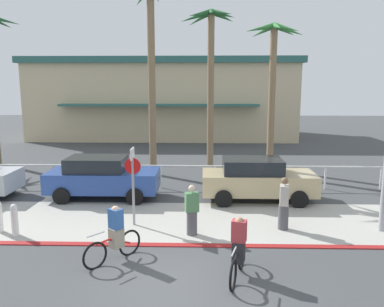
{
  "coord_description": "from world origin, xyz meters",
  "views": [
    {
      "loc": [
        0.66,
        -8.29,
        4.54
      ],
      "look_at": [
        0.25,
        6.0,
        2.01
      ],
      "focal_mm": 36.42,
      "sensor_mm": 36.0,
      "label": 1
    }
  ],
  "objects_px": {
    "cyclist_black_1": "(238,249)",
    "stop_sign_bike_lane": "(133,175)",
    "palm_tree_2": "(152,33)",
    "pedestrian_0": "(284,206)",
    "palm_tree_4": "(274,60)",
    "pedestrian_1": "(192,212)",
    "cyclist_red_0": "(115,235)",
    "palm_tree_3": "(210,51)",
    "car_blue_1": "(102,177)",
    "car_tan_2": "(257,179)",
    "bollard_0": "(15,219)"
  },
  "relations": [
    {
      "from": "cyclist_black_1",
      "to": "stop_sign_bike_lane",
      "type": "bearing_deg",
      "value": 132.53
    },
    {
      "from": "stop_sign_bike_lane",
      "to": "palm_tree_2",
      "type": "xyz_separation_m",
      "value": [
        -0.25,
        7.31,
        5.32
      ]
    },
    {
      "from": "stop_sign_bike_lane",
      "to": "pedestrian_0",
      "type": "distance_m",
      "value": 4.88
    },
    {
      "from": "palm_tree_2",
      "to": "palm_tree_4",
      "type": "height_order",
      "value": "palm_tree_2"
    },
    {
      "from": "pedestrian_1",
      "to": "cyclist_red_0",
      "type": "bearing_deg",
      "value": -137.57
    },
    {
      "from": "palm_tree_3",
      "to": "pedestrian_0",
      "type": "bearing_deg",
      "value": -77.47
    },
    {
      "from": "cyclist_red_0",
      "to": "pedestrian_1",
      "type": "bearing_deg",
      "value": 42.43
    },
    {
      "from": "cyclist_red_0",
      "to": "car_blue_1",
      "type": "bearing_deg",
      "value": 107.52
    },
    {
      "from": "car_tan_2",
      "to": "palm_tree_2",
      "type": "bearing_deg",
      "value": 136.3
    },
    {
      "from": "car_tan_2",
      "to": "pedestrian_0",
      "type": "height_order",
      "value": "pedestrian_0"
    },
    {
      "from": "palm_tree_3",
      "to": "cyclist_red_0",
      "type": "relative_size",
      "value": 5.67
    },
    {
      "from": "palm_tree_2",
      "to": "cyclist_red_0",
      "type": "height_order",
      "value": "palm_tree_2"
    },
    {
      "from": "pedestrian_1",
      "to": "car_blue_1",
      "type": "bearing_deg",
      "value": 134.06
    },
    {
      "from": "stop_sign_bike_lane",
      "to": "palm_tree_3",
      "type": "bearing_deg",
      "value": 74.67
    },
    {
      "from": "bollard_0",
      "to": "palm_tree_2",
      "type": "relative_size",
      "value": 0.11
    },
    {
      "from": "palm_tree_3",
      "to": "palm_tree_4",
      "type": "relative_size",
      "value": 1.11
    },
    {
      "from": "bollard_0",
      "to": "car_blue_1",
      "type": "xyz_separation_m",
      "value": [
        1.64,
        4.06,
        0.35
      ]
    },
    {
      "from": "palm_tree_2",
      "to": "cyclist_black_1",
      "type": "bearing_deg",
      "value": -72.6
    },
    {
      "from": "car_tan_2",
      "to": "pedestrian_1",
      "type": "height_order",
      "value": "car_tan_2"
    },
    {
      "from": "palm_tree_4",
      "to": "cyclist_red_0",
      "type": "bearing_deg",
      "value": -117.85
    },
    {
      "from": "pedestrian_1",
      "to": "palm_tree_4",
      "type": "bearing_deg",
      "value": 67.17
    },
    {
      "from": "palm_tree_3",
      "to": "pedestrian_0",
      "type": "relative_size",
      "value": 4.99
    },
    {
      "from": "palm_tree_2",
      "to": "palm_tree_3",
      "type": "relative_size",
      "value": 1.08
    },
    {
      "from": "stop_sign_bike_lane",
      "to": "car_blue_1",
      "type": "distance_m",
      "value": 3.65
    },
    {
      "from": "stop_sign_bike_lane",
      "to": "pedestrian_0",
      "type": "height_order",
      "value": "stop_sign_bike_lane"
    },
    {
      "from": "palm_tree_3",
      "to": "pedestrian_1",
      "type": "distance_m",
      "value": 11.78
    },
    {
      "from": "pedestrian_0",
      "to": "pedestrian_1",
      "type": "bearing_deg",
      "value": -169.37
    },
    {
      "from": "cyclist_black_1",
      "to": "cyclist_red_0",
      "type": "bearing_deg",
      "value": 165.85
    },
    {
      "from": "pedestrian_1",
      "to": "cyclist_black_1",
      "type": "bearing_deg",
      "value": -65.42
    },
    {
      "from": "palm_tree_3",
      "to": "car_blue_1",
      "type": "xyz_separation_m",
      "value": [
        -4.43,
        -6.49,
        -5.45
      ]
    },
    {
      "from": "palm_tree_2",
      "to": "cyclist_black_1",
      "type": "xyz_separation_m",
      "value": [
        3.35,
        -10.68,
        -6.3
      ]
    },
    {
      "from": "palm_tree_4",
      "to": "palm_tree_3",
      "type": "bearing_deg",
      "value": 163.73
    },
    {
      "from": "palm_tree_3",
      "to": "pedestrian_1",
      "type": "height_order",
      "value": "palm_tree_3"
    },
    {
      "from": "stop_sign_bike_lane",
      "to": "cyclist_black_1",
      "type": "xyz_separation_m",
      "value": [
        3.09,
        -3.37,
        -0.98
      ]
    },
    {
      "from": "car_tan_2",
      "to": "pedestrian_1",
      "type": "relative_size",
      "value": 2.79
    },
    {
      "from": "palm_tree_2",
      "to": "pedestrian_0",
      "type": "distance_m",
      "value": 11.01
    },
    {
      "from": "cyclist_black_1",
      "to": "car_tan_2",
      "type": "bearing_deg",
      "value": 78.42
    },
    {
      "from": "bollard_0",
      "to": "palm_tree_2",
      "type": "bearing_deg",
      "value": 68.93
    },
    {
      "from": "cyclist_black_1",
      "to": "palm_tree_3",
      "type": "bearing_deg",
      "value": 92.12
    },
    {
      "from": "stop_sign_bike_lane",
      "to": "car_tan_2",
      "type": "xyz_separation_m",
      "value": [
        4.38,
        2.88,
        -0.81
      ]
    },
    {
      "from": "bollard_0",
      "to": "pedestrian_1",
      "type": "height_order",
      "value": "pedestrian_1"
    },
    {
      "from": "palm_tree_3",
      "to": "cyclist_red_0",
      "type": "distance_m",
      "value": 13.63
    },
    {
      "from": "stop_sign_bike_lane",
      "to": "palm_tree_3",
      "type": "height_order",
      "value": "palm_tree_3"
    },
    {
      "from": "palm_tree_4",
      "to": "palm_tree_2",
      "type": "bearing_deg",
      "value": -168.13
    },
    {
      "from": "cyclist_black_1",
      "to": "pedestrian_0",
      "type": "relative_size",
      "value": 1.04
    },
    {
      "from": "cyclist_red_0",
      "to": "cyclist_black_1",
      "type": "relative_size",
      "value": 0.85
    },
    {
      "from": "palm_tree_4",
      "to": "cyclist_red_0",
      "type": "relative_size",
      "value": 5.11
    },
    {
      "from": "palm_tree_2",
      "to": "cyclist_black_1",
      "type": "relative_size",
      "value": 5.2
    },
    {
      "from": "car_blue_1",
      "to": "car_tan_2",
      "type": "bearing_deg",
      "value": -1.61
    },
    {
      "from": "cyclist_black_1",
      "to": "pedestrian_0",
      "type": "bearing_deg",
      "value": 61.35
    }
  ]
}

